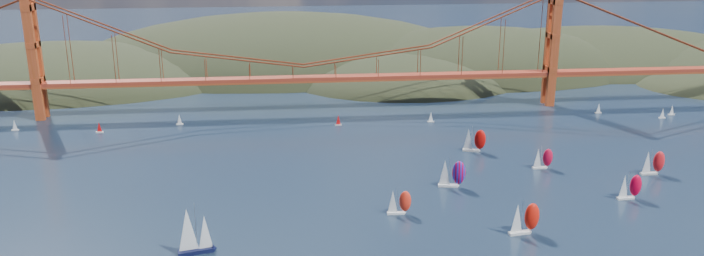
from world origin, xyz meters
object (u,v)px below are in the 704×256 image
at_px(racer_0, 399,202).
at_px(racer_rwb, 451,173).
at_px(racer_2, 630,186).
at_px(racer_3, 543,158).
at_px(racer_1, 524,218).
at_px(racer_4, 653,162).
at_px(racer_5, 474,140).
at_px(sloop_navy, 193,231).

xyz_separation_m(racer_0, racer_rwb, (21.65, 20.53, 0.95)).
xyz_separation_m(racer_2, racer_3, (-17.48, 30.70, -0.38)).
xyz_separation_m(racer_1, racer_2, (43.08, 21.63, -0.58)).
xyz_separation_m(racer_1, racer_3, (25.60, 52.33, -0.96)).
bearing_deg(racer_0, racer_4, 17.13).
distance_m(racer_3, racer_5, 29.28).
distance_m(racer_2, racer_4, 28.30).
bearing_deg(racer_2, racer_5, 120.35).
height_order(racer_1, racer_5, racer_1).
relative_size(racer_1, racer_3, 1.24).
bearing_deg(racer_rwb, racer_5, 74.46).
xyz_separation_m(racer_1, racer_rwb, (-11.93, 38.14, 0.03)).
bearing_deg(racer_3, racer_4, -17.04).
bearing_deg(racer_0, racer_5, 57.67).
relative_size(racer_2, racer_5, 0.91).
height_order(racer_2, racer_rwb, racer_rwb).
relative_size(racer_2, racer_3, 1.09).
xyz_separation_m(racer_1, racer_5, (5.96, 74.04, -0.17)).
xyz_separation_m(racer_0, racer_5, (39.54, 56.43, 0.75)).
xyz_separation_m(racer_3, racer_5, (-19.64, 21.71, 0.80)).
relative_size(sloop_navy, racer_4, 1.52).
distance_m(racer_0, racer_4, 99.10).
bearing_deg(racer_rwb, racer_2, -5.76).
relative_size(racer_3, racer_5, 0.83).
distance_m(racer_5, racer_rwb, 40.11).
height_order(racer_1, racer_4, racer_1).
height_order(racer_0, racer_rwb, racer_rwb).
bearing_deg(racer_2, racer_rwb, 158.34).
bearing_deg(racer_4, racer_5, 148.92).
xyz_separation_m(racer_3, racer_rwb, (-37.53, -14.19, 0.99)).
bearing_deg(racer_0, sloop_navy, -158.77).
height_order(sloop_navy, racer_2, sloop_navy).
bearing_deg(racer_5, racer_0, -108.95).
height_order(racer_0, racer_4, racer_4).
relative_size(racer_0, racer_1, 0.82).
relative_size(racer_1, racer_rwb, 0.99).
xyz_separation_m(sloop_navy, racer_2, (136.55, 24.10, -2.17)).
bearing_deg(racer_1, racer_3, 54.95).
relative_size(racer_2, racer_rwb, 0.88).
relative_size(racer_0, racer_5, 0.84).
xyz_separation_m(racer_0, racer_4, (95.97, 24.70, 0.55)).
height_order(racer_4, racer_5, racer_5).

